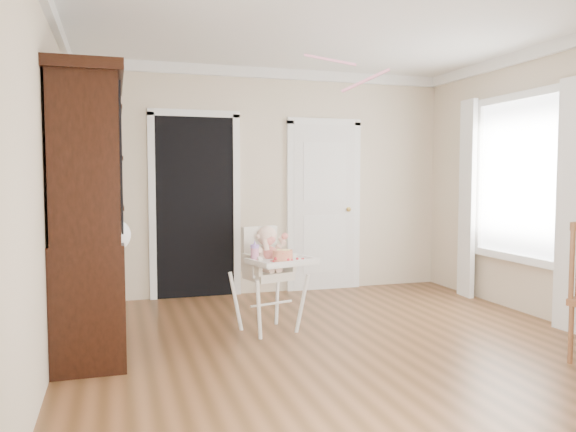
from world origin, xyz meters
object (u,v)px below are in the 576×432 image
object	(u,v)px
sippy_cup	(255,252)
china_cabinet	(89,214)
cake	(283,256)
high_chair	(269,266)

from	to	relation	value
sippy_cup	china_cabinet	size ratio (longest dim) A/B	0.08
sippy_cup	cake	bearing A→B (deg)	-28.25
high_chair	cake	world-z (taller)	high_chair
cake	china_cabinet	size ratio (longest dim) A/B	0.10
sippy_cup	china_cabinet	xyz separation A→B (m)	(-1.35, -0.03, 0.36)
sippy_cup	high_chair	bearing A→B (deg)	40.37
high_chair	sippy_cup	distance (m)	0.27
cake	sippy_cup	distance (m)	0.25
cake	high_chair	bearing A→B (deg)	101.93
china_cabinet	cake	bearing A→B (deg)	-3.23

